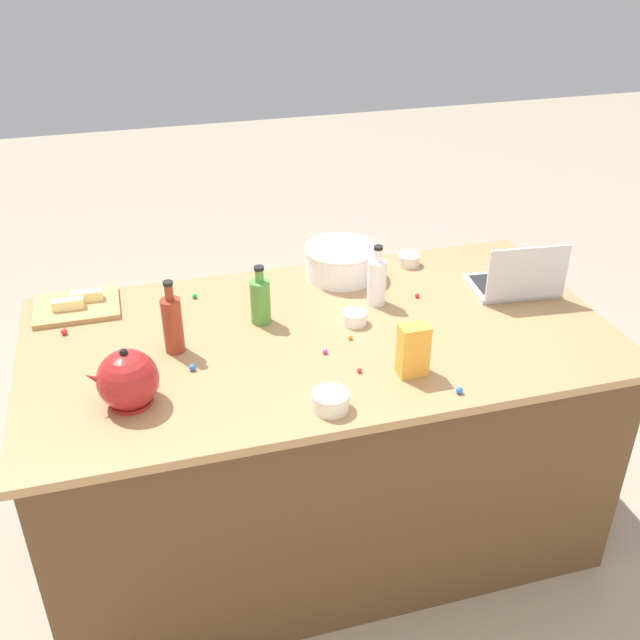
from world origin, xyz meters
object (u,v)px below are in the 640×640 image
laptop (516,281)px  mixing_bowl_large (341,261)px  ramekin_small (331,401)px  ramekin_wide (409,260)px  kettle (128,380)px  ramekin_medium (354,318)px  candy_bag (413,350)px  bottle_soy (173,323)px  butter_stick_right (68,304)px  bottle_olive (260,300)px  butter_stick_left (87,296)px  cutting_board (77,307)px  bottle_vinegar (377,281)px

laptop → mixing_bowl_large: bearing=-27.6°
ramekin_small → ramekin_wide: bearing=-124.6°
kettle → ramekin_medium: size_ratio=2.42×
laptop → candy_bag: (0.57, 0.39, 0.04)m
bottle_soy → butter_stick_right: size_ratio=2.30×
butter_stick_right → ramekin_small: (-0.74, 0.79, -0.01)m
ramekin_medium → ramekin_wide: size_ratio=1.00×
bottle_soy → kettle: bearing=58.1°
bottle_olive → ramekin_small: bottle_olive is taller
bottle_soy → butter_stick_left: size_ratio=2.30×
laptop → bottle_soy: (1.27, 0.06, 0.06)m
bottle_olive → candy_bag: size_ratio=1.25×
laptop → mixing_bowl_large: laptop is taller
mixing_bowl_large → ramekin_small: mixing_bowl_large is taller
bottle_soy → ramekin_small: size_ratio=2.31×
bottle_olive → candy_bag: bearing=131.3°
bottle_soy → candy_bag: (-0.69, 0.33, -0.02)m
cutting_board → butter_stick_left: size_ratio=2.68×
ramekin_wide → kettle: bearing=29.6°
laptop → bottle_soy: bottle_soy is taller
bottle_olive → ramekin_wide: size_ratio=2.41×
bottle_vinegar → ramekin_small: (0.34, 0.56, -0.06)m
ramekin_small → bottle_vinegar: bearing=-121.1°
butter_stick_right → candy_bag: (-1.03, 0.68, 0.05)m
laptop → cutting_board: laptop is taller
laptop → candy_bag: bearing=34.5°
mixing_bowl_large → butter_stick_right: bearing=1.0°
mixing_bowl_large → bottle_vinegar: 0.25m
ramekin_small → candy_bag: size_ratio=0.64×
cutting_board → ramekin_wide: ramekin_wide is taller
kettle → mixing_bowl_large: bearing=-143.5°
bottle_vinegar → cutting_board: (1.05, -0.25, -0.08)m
bottle_olive → ramekin_small: bearing=99.5°
bottle_soy → butter_stick_left: 0.48m
bottle_olive → candy_bag: 0.58m
bottle_olive → kettle: bottle_olive is taller
candy_bag → mixing_bowl_large: bearing=-88.8°
laptop → butter_stick_left: laptop is taller
butter_stick_left → butter_stick_right: same height
mixing_bowl_large → bottle_olive: (0.37, 0.26, 0.02)m
cutting_board → ramekin_wide: size_ratio=3.34×
kettle → bottle_soy: bearing=-121.9°
bottle_vinegar → ramekin_small: bearing=58.9°
kettle → butter_stick_left: kettle is taller
bottle_vinegar → butter_stick_right: bottle_vinegar is taller
laptop → ramekin_medium: laptop is taller
laptop → kettle: laptop is taller
ramekin_medium → ramekin_small: bearing=64.0°
laptop → ramekin_wide: (0.30, -0.33, -0.02)m
ramekin_medium → candy_bag: size_ratio=0.52×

